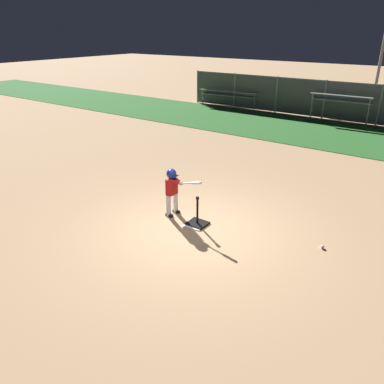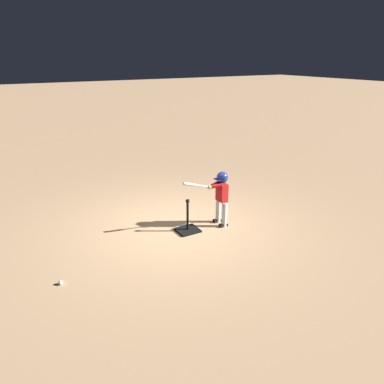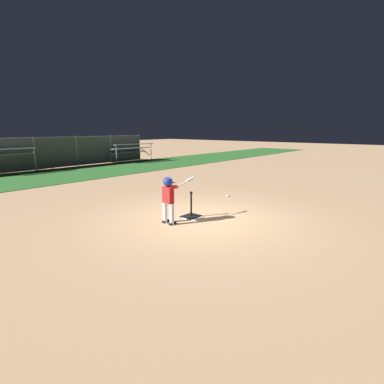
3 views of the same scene
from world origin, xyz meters
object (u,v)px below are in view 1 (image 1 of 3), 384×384
at_px(batting_tee, 197,221).
at_px(bleachers_far_right, 232,98).
at_px(bleachers_far_left, 345,106).
at_px(batter_child, 173,186).
at_px(baseball, 322,247).

height_order(batting_tee, bleachers_far_right, bleachers_far_right).
bearing_deg(batting_tee, bleachers_far_left, 91.18).
distance_m(batter_child, baseball, 3.56).
xyz_separation_m(baseball, bleachers_far_right, (-9.17, 12.32, 0.42)).
xyz_separation_m(batting_tee, bleachers_far_left, (-0.27, 13.19, 0.57)).
bearing_deg(bleachers_far_left, baseball, -76.74).
relative_size(bleachers_far_right, bleachers_far_left, 1.26).
height_order(bleachers_far_right, bleachers_far_left, bleachers_far_left).
height_order(batting_tee, baseball, batting_tee).
relative_size(batting_tee, batter_child, 0.59).
xyz_separation_m(batting_tee, batter_child, (-0.75, 0.07, 0.65)).
distance_m(bleachers_far_right, bleachers_far_left, 6.21).
bearing_deg(bleachers_far_left, batting_tee, -88.82).
bearing_deg(baseball, batter_child, -170.61).
height_order(batter_child, bleachers_far_left, bleachers_far_left).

